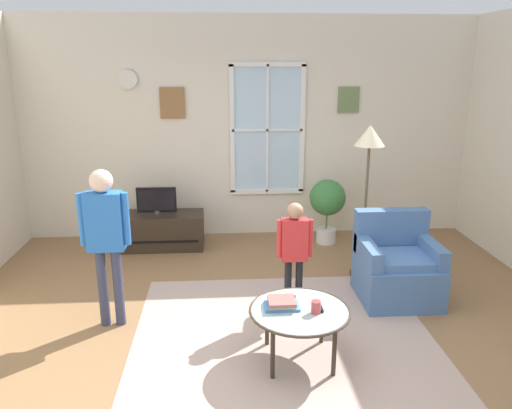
% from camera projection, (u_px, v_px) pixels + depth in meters
% --- Properties ---
extents(ground_plane, '(6.61, 6.61, 0.02)m').
position_uv_depth(ground_plane, '(269.00, 352.00, 4.15)').
color(ground_plane, olive).
extents(back_wall, '(6.01, 0.17, 2.93)m').
position_uv_depth(back_wall, '(249.00, 129.00, 6.68)').
color(back_wall, beige).
rests_on(back_wall, ground_plane).
extents(area_rug, '(2.63, 2.36, 0.01)m').
position_uv_depth(area_rug, '(283.00, 334.00, 4.40)').
color(area_rug, tan).
rests_on(area_rug, ground_plane).
extents(tv_stand, '(1.17, 0.49, 0.46)m').
position_uv_depth(tv_stand, '(158.00, 231.00, 6.42)').
color(tv_stand, '#2D2319').
rests_on(tv_stand, ground_plane).
extents(television, '(0.50, 0.08, 0.35)m').
position_uv_depth(television, '(157.00, 200.00, 6.30)').
color(television, '#4C4C4C').
rests_on(television, tv_stand).
extents(armchair, '(0.76, 0.74, 0.87)m').
position_uv_depth(armchair, '(397.00, 268.00, 5.01)').
color(armchair, '#476B9E').
rests_on(armchair, ground_plane).
extents(coffee_table, '(0.81, 0.81, 0.45)m').
position_uv_depth(coffee_table, '(300.00, 313.00, 3.92)').
color(coffee_table, '#99B2B7').
rests_on(coffee_table, ground_plane).
extents(book_stack, '(0.28, 0.20, 0.07)m').
position_uv_depth(book_stack, '(282.00, 303.00, 3.95)').
color(book_stack, '#4981C2').
rests_on(book_stack, coffee_table).
extents(cup, '(0.08, 0.08, 0.10)m').
position_uv_depth(cup, '(316.00, 307.00, 3.85)').
color(cup, '#BF3F3F').
rests_on(cup, coffee_table).
extents(remote_near_books, '(0.08, 0.15, 0.02)m').
position_uv_depth(remote_near_books, '(292.00, 300.00, 4.05)').
color(remote_near_books, black).
rests_on(remote_near_books, coffee_table).
extents(remote_near_cup, '(0.04, 0.14, 0.02)m').
position_uv_depth(remote_near_cup, '(319.00, 308.00, 3.93)').
color(remote_near_cup, black).
rests_on(remote_near_cup, coffee_table).
extents(person_blue_shirt, '(0.44, 0.20, 1.46)m').
position_uv_depth(person_blue_shirt, '(105.00, 230.00, 4.33)').
color(person_blue_shirt, '#333851').
rests_on(person_blue_shirt, ground_plane).
extents(person_red_shirt, '(0.34, 0.15, 1.11)m').
position_uv_depth(person_red_shirt, '(294.00, 246.00, 4.57)').
color(person_red_shirt, black).
rests_on(person_red_shirt, ground_plane).
extents(potted_plant_by_window, '(0.48, 0.48, 0.86)m').
position_uv_depth(potted_plant_by_window, '(327.00, 202.00, 6.50)').
color(potted_plant_by_window, silver).
rests_on(potted_plant_by_window, ground_plane).
extents(floor_lamp, '(0.32, 0.32, 1.70)m').
position_uv_depth(floor_lamp, '(369.00, 151.00, 5.25)').
color(floor_lamp, black).
rests_on(floor_lamp, ground_plane).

